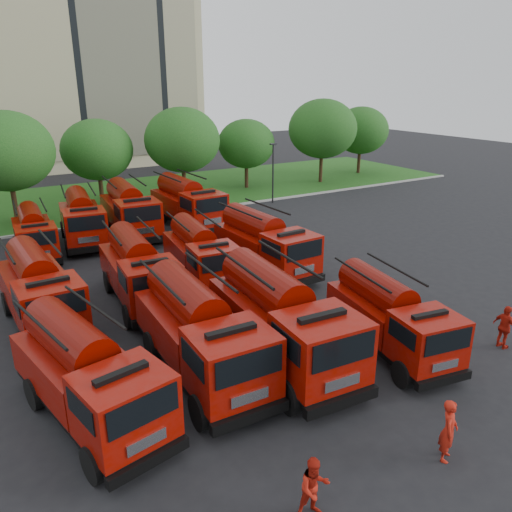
{
  "coord_description": "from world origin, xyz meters",
  "views": [
    {
      "loc": [
        -11.26,
        -18.67,
        10.26
      ],
      "look_at": [
        0.96,
        1.66,
        1.8
      ],
      "focal_mm": 35.0,
      "sensor_mm": 36.0,
      "label": 1
    }
  ],
  "objects_px": {
    "fire_truck_0": "(88,375)",
    "fire_truck_1": "(200,333)",
    "firefighter_0": "(444,458)",
    "fire_truck_7": "(264,243)",
    "firefighter_3": "(405,365)",
    "fire_truck_10": "(129,210)",
    "firefighter_4": "(73,352)",
    "fire_truck_8": "(34,233)",
    "firefighter_5": "(253,264)",
    "firefighter_2": "(501,347)",
    "fire_truck_4": "(39,289)",
    "fire_truck_11": "(187,203)",
    "fire_truck_9": "(82,219)",
    "fire_truck_3": "(390,316)",
    "fire_truck_5": "(138,270)",
    "fire_truck_2": "(281,319)",
    "fire_truck_6": "(200,253)"
  },
  "relations": [
    {
      "from": "fire_truck_0",
      "to": "fire_truck_1",
      "type": "distance_m",
      "value": 4.08
    },
    {
      "from": "fire_truck_1",
      "to": "firefighter_0",
      "type": "bearing_deg",
      "value": -59.46
    },
    {
      "from": "fire_truck_7",
      "to": "firefighter_3",
      "type": "distance_m",
      "value": 11.21
    },
    {
      "from": "fire_truck_10",
      "to": "firefighter_4",
      "type": "height_order",
      "value": "fire_truck_10"
    },
    {
      "from": "fire_truck_8",
      "to": "firefighter_5",
      "type": "bearing_deg",
      "value": -33.82
    },
    {
      "from": "fire_truck_0",
      "to": "firefighter_2",
      "type": "xyz_separation_m",
      "value": [
        15.28,
        -4.0,
        -1.61
      ]
    },
    {
      "from": "fire_truck_7",
      "to": "fire_truck_4",
      "type": "bearing_deg",
      "value": 179.48
    },
    {
      "from": "fire_truck_11",
      "to": "fire_truck_9",
      "type": "bearing_deg",
      "value": 176.85
    },
    {
      "from": "fire_truck_1",
      "to": "fire_truck_3",
      "type": "bearing_deg",
      "value": -15.57
    },
    {
      "from": "firefighter_0",
      "to": "fire_truck_11",
      "type": "bearing_deg",
      "value": 48.13
    },
    {
      "from": "firefighter_0",
      "to": "firefighter_5",
      "type": "distance_m",
      "value": 16.78
    },
    {
      "from": "fire_truck_10",
      "to": "firefighter_2",
      "type": "distance_m",
      "value": 24.22
    },
    {
      "from": "fire_truck_5",
      "to": "firefighter_3",
      "type": "relative_size",
      "value": 3.89
    },
    {
      "from": "fire_truck_2",
      "to": "fire_truck_8",
      "type": "height_order",
      "value": "fire_truck_2"
    },
    {
      "from": "fire_truck_6",
      "to": "firefighter_2",
      "type": "relative_size",
      "value": 3.78
    },
    {
      "from": "fire_truck_4",
      "to": "fire_truck_6",
      "type": "height_order",
      "value": "fire_truck_4"
    },
    {
      "from": "fire_truck_0",
      "to": "fire_truck_8",
      "type": "relative_size",
      "value": 1.15
    },
    {
      "from": "fire_truck_1",
      "to": "fire_truck_9",
      "type": "distance_m",
      "value": 18.25
    },
    {
      "from": "fire_truck_1",
      "to": "fire_truck_2",
      "type": "bearing_deg",
      "value": -12.4
    },
    {
      "from": "fire_truck_3",
      "to": "fire_truck_7",
      "type": "distance_m",
      "value": 9.87
    },
    {
      "from": "fire_truck_0",
      "to": "fire_truck_1",
      "type": "bearing_deg",
      "value": -4.62
    },
    {
      "from": "fire_truck_3",
      "to": "firefighter_5",
      "type": "height_order",
      "value": "fire_truck_3"
    },
    {
      "from": "firefighter_3",
      "to": "fire_truck_3",
      "type": "bearing_deg",
      "value": -126.55
    },
    {
      "from": "fire_truck_6",
      "to": "firefighter_3",
      "type": "distance_m",
      "value": 12.27
    },
    {
      "from": "firefighter_3",
      "to": "firefighter_4",
      "type": "xyz_separation_m",
      "value": [
        -10.64,
        7.5,
        0.0
      ]
    },
    {
      "from": "fire_truck_0",
      "to": "fire_truck_8",
      "type": "height_order",
      "value": "fire_truck_0"
    },
    {
      "from": "fire_truck_0",
      "to": "firefighter_0",
      "type": "height_order",
      "value": "fire_truck_0"
    },
    {
      "from": "fire_truck_8",
      "to": "firefighter_5",
      "type": "height_order",
      "value": "fire_truck_8"
    },
    {
      "from": "fire_truck_5",
      "to": "fire_truck_6",
      "type": "distance_m",
      "value": 3.81
    },
    {
      "from": "fire_truck_5",
      "to": "firefighter_3",
      "type": "height_order",
      "value": "fire_truck_5"
    },
    {
      "from": "fire_truck_8",
      "to": "firefighter_3",
      "type": "relative_size",
      "value": 3.42
    },
    {
      "from": "fire_truck_4",
      "to": "fire_truck_11",
      "type": "relative_size",
      "value": 0.93
    },
    {
      "from": "fire_truck_9",
      "to": "firefighter_2",
      "type": "xyz_separation_m",
      "value": [
        11.19,
        -22.74,
        -1.63
      ]
    },
    {
      "from": "fire_truck_3",
      "to": "fire_truck_8",
      "type": "distance_m",
      "value": 21.75
    },
    {
      "from": "fire_truck_1",
      "to": "fire_truck_8",
      "type": "xyz_separation_m",
      "value": [
        -3.09,
        16.99,
        -0.28
      ]
    },
    {
      "from": "fire_truck_0",
      "to": "fire_truck_9",
      "type": "bearing_deg",
      "value": 66.27
    },
    {
      "from": "fire_truck_11",
      "to": "firefighter_4",
      "type": "height_order",
      "value": "fire_truck_11"
    },
    {
      "from": "fire_truck_3",
      "to": "firefighter_0",
      "type": "xyz_separation_m",
      "value": [
        -3.0,
        -5.28,
        -1.48
      ]
    },
    {
      "from": "fire_truck_1",
      "to": "firefighter_5",
      "type": "distance_m",
      "value": 11.8
    },
    {
      "from": "fire_truck_2",
      "to": "firefighter_5",
      "type": "height_order",
      "value": "fire_truck_2"
    },
    {
      "from": "fire_truck_11",
      "to": "fire_truck_7",
      "type": "bearing_deg",
      "value": -91.97
    },
    {
      "from": "fire_truck_8",
      "to": "firefighter_3",
      "type": "xyz_separation_m",
      "value": [
        9.99,
        -20.41,
        -1.45
      ]
    },
    {
      "from": "firefighter_3",
      "to": "fire_truck_4",
      "type": "bearing_deg",
      "value": -69.52
    },
    {
      "from": "fire_truck_0",
      "to": "fire_truck_11",
      "type": "distance_m",
      "value": 21.86
    },
    {
      "from": "fire_truck_10",
      "to": "fire_truck_3",
      "type": "bearing_deg",
      "value": -74.81
    },
    {
      "from": "fire_truck_0",
      "to": "firefighter_3",
      "type": "xyz_separation_m",
      "value": [
        10.95,
        -2.93,
        -1.61
      ]
    },
    {
      "from": "fire_truck_2",
      "to": "fire_truck_4",
      "type": "distance_m",
      "value": 10.8
    },
    {
      "from": "fire_truck_3",
      "to": "firefighter_0",
      "type": "height_order",
      "value": "fire_truck_3"
    },
    {
      "from": "fire_truck_6",
      "to": "fire_truck_10",
      "type": "xyz_separation_m",
      "value": [
        -0.65,
        9.93,
        0.23
      ]
    },
    {
      "from": "fire_truck_6",
      "to": "fire_truck_10",
      "type": "bearing_deg",
      "value": 99.71
    }
  ]
}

